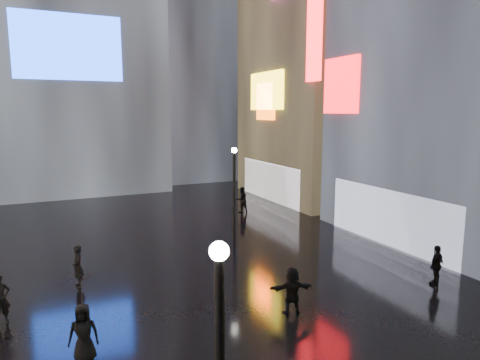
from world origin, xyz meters
TOP-DOWN VIEW (x-y plane):
  - ground at (0.00, 20.00)m, footprint 140.00×140.00m
  - building_right_far at (15.98, 30.00)m, footprint 10.28×12.00m
  - tower_flank_right at (9.00, 46.00)m, footprint 12.00×12.00m
  - lamp_far at (3.77, 20.79)m, footprint 0.30×0.30m
  - pedestrian_3 at (8.98, 12.12)m, footprint 1.05×0.66m
  - pedestrian_4 at (-4.70, 12.43)m, footprint 0.95×0.75m
  - pedestrian_5 at (2.23, 12.44)m, footprint 1.64×0.87m
  - pedestrian_6 at (-7.01, 15.93)m, footprint 0.72×0.58m
  - pedestrian_7 at (7.22, 27.15)m, footprint 0.92×0.74m
  - umbrella_2 at (-4.70, 12.43)m, footprint 1.29×1.30m
  - pedestrian_8 at (-4.41, 18.10)m, footprint 0.53×0.70m

SIDE VIEW (x-z plane):
  - ground at x=0.00m, z-range 0.00..0.00m
  - pedestrian_3 at x=8.98m, z-range 0.00..1.67m
  - pedestrian_5 at x=2.23m, z-range 0.00..1.68m
  - pedestrian_6 at x=-7.01m, z-range 0.00..1.71m
  - pedestrian_4 at x=-4.70m, z-range 0.00..1.72m
  - pedestrian_8 at x=-4.41m, z-range 0.00..1.73m
  - pedestrian_7 at x=7.22m, z-range 0.00..1.80m
  - umbrella_2 at x=-4.70m, z-range 1.72..2.63m
  - lamp_far at x=3.77m, z-range 0.34..5.54m
  - building_right_far at x=15.98m, z-range -0.02..27.98m
  - tower_flank_right at x=9.00m, z-range 0.00..34.00m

